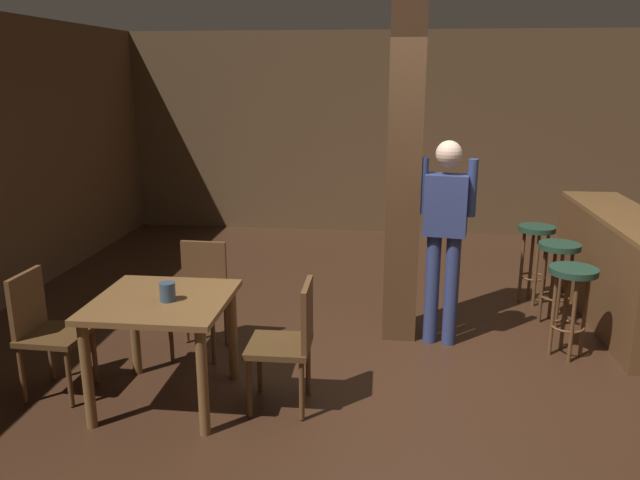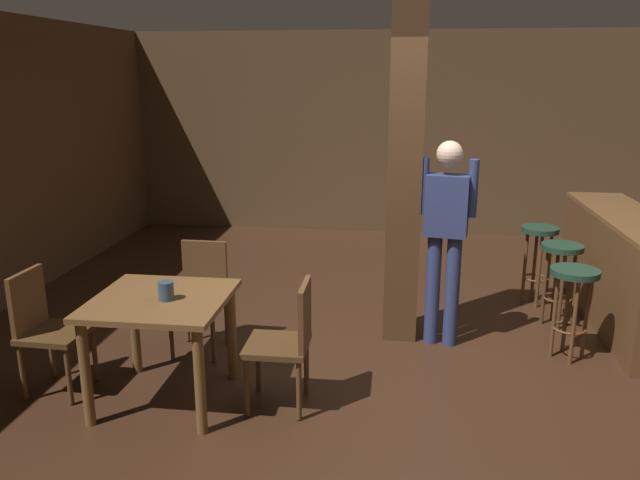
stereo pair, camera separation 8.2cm
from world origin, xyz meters
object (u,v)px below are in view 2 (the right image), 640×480
chair_north (201,291)px  bar_counter (614,269)px  bar_stool_far (539,247)px  bar_stool_mid (561,264)px  napkin_cup (166,291)px  chair_west (45,325)px  chair_east (288,338)px  dining_table (162,316)px  standing_person (446,229)px  bar_stool_near (573,291)px

chair_north → bar_counter: bar_counter is taller
bar_counter → bar_stool_far: bearing=145.5°
bar_stool_mid → napkin_cup: bearing=-148.7°
chair_west → napkin_cup: size_ratio=7.01×
chair_east → napkin_cup: size_ratio=7.01×
dining_table → bar_counter: size_ratio=0.39×
napkin_cup → standing_person: size_ratio=0.07×
bar_counter → bar_stool_near: bearing=-124.6°
napkin_cup → bar_stool_near: napkin_cup is taller
bar_stool_near → chair_north: bearing=-176.0°
standing_person → bar_counter: 1.79m
dining_table → bar_counter: 4.02m
napkin_cup → bar_stool_far: bearing=39.1°
standing_person → napkin_cup: bearing=-146.5°
napkin_cup → bar_counter: bearing=29.1°
bar_stool_mid → standing_person: bearing=-152.8°
standing_person → bar_counter: size_ratio=0.75×
bar_stool_near → bar_stool_mid: size_ratio=0.99×
dining_table → chair_east: (0.87, 0.02, -0.12)m
dining_table → chair_east: chair_east is taller
napkin_cup → bar_counter: size_ratio=0.06×
dining_table → bar_counter: bar_counter is taller
standing_person → bar_counter: (1.58, 0.68, -0.49)m
bar_stool_mid → bar_stool_far: 0.54m
chair_north → chair_west: (-0.87, -0.84, 0.00)m
chair_north → chair_east: same height
napkin_cup → bar_stool_far: napkin_cup is taller
napkin_cup → bar_stool_mid: 3.49m
chair_east → bar_stool_mid: (2.17, 1.75, 0.07)m
chair_east → bar_counter: 3.26m
chair_north → chair_west: bearing=-136.1°
bar_counter → bar_stool_far: size_ratio=2.92×
bar_counter → bar_stool_mid: 0.52m
napkin_cup → bar_stool_near: 3.12m
chair_west → chair_east: (1.75, -0.00, 0.00)m
bar_counter → standing_person: bearing=-156.6°
bar_stool_far → chair_east: bearing=-132.4°
chair_west → standing_person: size_ratio=0.52×
chair_north → chair_east: bearing=-43.7°
chair_west → bar_stool_mid: 4.29m
chair_east → bar_stool_near: bearing=26.5°
chair_west → chair_east: bearing=-0.0°
bar_counter → bar_stool_mid: bar_counter is taller
bar_stool_near → bar_stool_far: (-0.02, 1.24, 0.02)m
bar_stool_near → chair_east: bearing=-153.5°
dining_table → bar_stool_near: size_ratio=1.20×
chair_north → bar_stool_mid: (3.04, 0.91, 0.07)m
chair_north → chair_west: size_ratio=1.00×
bar_stool_mid → bar_counter: bearing=14.4°
chair_west → napkin_cup: bearing=-3.9°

